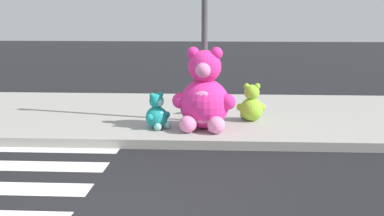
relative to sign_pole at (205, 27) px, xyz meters
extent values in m
cube|color=#9E9B93|center=(-1.00, 0.80, -1.77)|extent=(28.00, 4.40, 0.15)
cube|color=white|center=(-2.88, -1.45, -1.85)|extent=(3.20, 0.45, 0.00)
cylinder|color=#4C4C51|center=(0.00, 0.00, -0.10)|extent=(0.11, 0.11, 3.20)
sphere|color=#F22D93|center=(0.02, -0.55, -1.27)|extent=(0.85, 0.85, 0.85)
ellipsoid|color=pink|center=(0.00, -0.85, -1.27)|extent=(0.48, 0.22, 0.55)
sphere|color=#F22D93|center=(0.02, -0.55, -0.64)|extent=(0.56, 0.56, 0.56)
sphere|color=pink|center=(0.00, -0.79, -0.67)|extent=(0.26, 0.26, 0.26)
sphere|color=#F22D93|center=(0.22, -0.56, -0.41)|extent=(0.21, 0.21, 0.21)
sphere|color=#F22D93|center=(0.42, -0.69, -1.21)|extent=(0.27, 0.27, 0.27)
sphere|color=pink|center=(0.23, -0.93, -1.55)|extent=(0.29, 0.29, 0.29)
sphere|color=#F22D93|center=(-0.17, -0.53, -0.41)|extent=(0.21, 0.21, 0.21)
sphere|color=#F22D93|center=(-0.39, -0.62, -1.21)|extent=(0.27, 0.27, 0.27)
sphere|color=pink|center=(-0.24, -0.89, -1.55)|extent=(0.29, 0.29, 0.29)
sphere|color=#B28CD8|center=(0.16, 0.56, -1.51)|extent=(0.37, 0.37, 0.37)
ellipsoid|color=silver|center=(0.05, 0.64, -1.51)|extent=(0.19, 0.21, 0.24)
sphere|color=#B28CD8|center=(0.16, 0.56, -1.24)|extent=(0.24, 0.24, 0.24)
sphere|color=silver|center=(0.08, 0.62, -1.25)|extent=(0.11, 0.11, 0.11)
sphere|color=#B28CD8|center=(0.10, 0.49, -1.14)|extent=(0.09, 0.09, 0.09)
sphere|color=#B28CD8|center=(0.01, 0.45, -1.48)|extent=(0.12, 0.12, 0.12)
sphere|color=silver|center=(-0.03, 0.58, -1.63)|extent=(0.13, 0.13, 0.13)
sphere|color=#B28CD8|center=(0.21, 0.62, -1.14)|extent=(0.09, 0.09, 0.09)
sphere|color=#B28CD8|center=(0.23, 0.72, -1.48)|extent=(0.12, 0.12, 0.12)
sphere|color=silver|center=(0.10, 0.74, -1.63)|extent=(0.13, 0.13, 0.13)
sphere|color=teal|center=(-0.79, -0.59, -1.51)|extent=(0.38, 0.38, 0.38)
ellipsoid|color=#7BBFBC|center=(-0.70, -0.69, -1.51)|extent=(0.21, 0.21, 0.25)
sphere|color=teal|center=(-0.79, -0.59, -1.22)|extent=(0.25, 0.25, 0.25)
sphere|color=#7BBFBC|center=(-0.72, -0.66, -1.24)|extent=(0.11, 0.11, 0.11)
sphere|color=teal|center=(-0.73, -0.53, -1.12)|extent=(0.10, 0.10, 0.10)
sphere|color=teal|center=(-0.63, -0.50, -1.48)|extent=(0.12, 0.12, 0.12)
sphere|color=#7BBFBC|center=(-0.60, -0.63, -1.63)|extent=(0.13, 0.13, 0.13)
sphere|color=teal|center=(-0.85, -0.65, -1.12)|extent=(0.10, 0.10, 0.10)
sphere|color=teal|center=(-0.89, -0.75, -1.48)|extent=(0.12, 0.12, 0.12)
sphere|color=#7BBFBC|center=(-0.75, -0.78, -1.63)|extent=(0.13, 0.13, 0.13)
sphere|color=#8CD133|center=(0.86, 0.09, -1.49)|extent=(0.42, 0.42, 0.42)
ellipsoid|color=#B8DE87|center=(0.85, 0.24, -1.49)|extent=(0.24, 0.11, 0.28)
sphere|color=#8CD133|center=(0.86, 0.09, -1.17)|extent=(0.28, 0.28, 0.28)
sphere|color=#B8DE87|center=(0.85, 0.21, -1.19)|extent=(0.13, 0.13, 0.13)
sphere|color=#8CD133|center=(0.76, 0.09, -1.06)|extent=(0.11, 0.11, 0.11)
sphere|color=#8CD133|center=(0.66, 0.13, -1.45)|extent=(0.13, 0.13, 0.13)
sphere|color=#B8DE87|center=(0.73, 0.26, -1.62)|extent=(0.15, 0.15, 0.15)
sphere|color=#8CD133|center=(0.96, 0.10, -1.06)|extent=(0.11, 0.11, 0.11)
sphere|color=#8CD133|center=(1.06, 0.16, -1.45)|extent=(0.13, 0.13, 0.13)
sphere|color=#B8DE87|center=(0.96, 0.28, -1.62)|extent=(0.15, 0.15, 0.15)
camera|label=1|loc=(0.29, -8.99, 0.31)|focal=47.32mm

